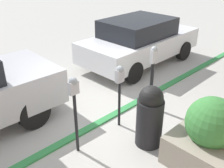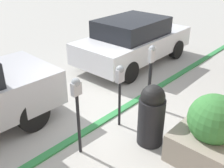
{
  "view_description": "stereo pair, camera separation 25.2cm",
  "coord_description": "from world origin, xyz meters",
  "px_view_note": "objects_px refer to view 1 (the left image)",
  "views": [
    {
      "loc": [
        -3.22,
        -3.36,
        3.23
      ],
      "look_at": [
        0.0,
        -0.09,
        0.92
      ],
      "focal_mm": 42.0,
      "sensor_mm": 36.0,
      "label": 1
    },
    {
      "loc": [
        -3.39,
        -3.18,
        3.23
      ],
      "look_at": [
        0.0,
        -0.09,
        0.92
      ],
      "focal_mm": 42.0,
      "sensor_mm": 36.0,
      "label": 2
    }
  ],
  "objects_px": {
    "parking_meter_middle": "(153,70)",
    "trash_bin": "(150,116)",
    "planter_box": "(209,137)",
    "parking_meter_second": "(120,82)",
    "parked_car_middle": "(140,41)",
    "parking_meter_nearest": "(74,99)"
  },
  "relations": [
    {
      "from": "parked_car_middle",
      "to": "trash_bin",
      "type": "xyz_separation_m",
      "value": [
        -2.95,
        -2.72,
        -0.15
      ]
    },
    {
      "from": "parking_meter_middle",
      "to": "parked_car_middle",
      "type": "xyz_separation_m",
      "value": [
        1.9,
        1.95,
        -0.19
      ]
    },
    {
      "from": "parking_meter_second",
      "to": "planter_box",
      "type": "bearing_deg",
      "value": -80.75
    },
    {
      "from": "parking_meter_nearest",
      "to": "trash_bin",
      "type": "height_order",
      "value": "parking_meter_nearest"
    },
    {
      "from": "trash_bin",
      "to": "parked_car_middle",
      "type": "bearing_deg",
      "value": 42.74
    },
    {
      "from": "parking_meter_second",
      "to": "parking_meter_nearest",
      "type": "bearing_deg",
      "value": -178.63
    },
    {
      "from": "parking_meter_nearest",
      "to": "parked_car_middle",
      "type": "height_order",
      "value": "parking_meter_nearest"
    },
    {
      "from": "parking_meter_second",
      "to": "parked_car_middle",
      "type": "distance_m",
      "value": 3.52
    },
    {
      "from": "trash_bin",
      "to": "parking_meter_nearest",
      "type": "bearing_deg",
      "value": 144.88
    },
    {
      "from": "parking_meter_second",
      "to": "parked_car_middle",
      "type": "height_order",
      "value": "parked_car_middle"
    },
    {
      "from": "planter_box",
      "to": "parking_meter_nearest",
      "type": "bearing_deg",
      "value": 128.46
    },
    {
      "from": "parking_meter_second",
      "to": "parking_meter_middle",
      "type": "distance_m",
      "value": 1.02
    },
    {
      "from": "parking_meter_nearest",
      "to": "trash_bin",
      "type": "bearing_deg",
      "value": -35.12
    },
    {
      "from": "parking_meter_nearest",
      "to": "parking_meter_second",
      "type": "relative_size",
      "value": 1.1
    },
    {
      "from": "parking_meter_nearest",
      "to": "planter_box",
      "type": "relative_size",
      "value": 1.2
    },
    {
      "from": "parking_meter_nearest",
      "to": "parked_car_middle",
      "type": "relative_size",
      "value": 0.36
    },
    {
      "from": "planter_box",
      "to": "parking_meter_second",
      "type": "bearing_deg",
      "value": 99.25
    },
    {
      "from": "parking_meter_nearest",
      "to": "planter_box",
      "type": "bearing_deg",
      "value": -51.54
    },
    {
      "from": "parking_meter_second",
      "to": "trash_bin",
      "type": "distance_m",
      "value": 0.88
    },
    {
      "from": "parking_meter_second",
      "to": "trash_bin",
      "type": "bearing_deg",
      "value": -91.67
    },
    {
      "from": "planter_box",
      "to": "parked_car_middle",
      "type": "relative_size",
      "value": 0.3
    },
    {
      "from": "parking_meter_middle",
      "to": "trash_bin",
      "type": "height_order",
      "value": "parking_meter_middle"
    }
  ]
}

